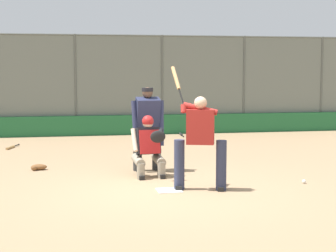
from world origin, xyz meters
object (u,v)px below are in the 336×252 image
at_px(spare_bat_by_padding, 181,134).
at_px(baseball_loose, 304,181).
at_px(catcher_behind_plate, 149,145).
at_px(umpire_home, 147,126).
at_px(batter_at_plate, 200,139).
at_px(spare_bat_third_base_side, 11,147).
at_px(fielding_glove_on_dirt, 38,167).

height_order(spare_bat_by_padding, baseball_loose, baseball_loose).
bearing_deg(spare_bat_by_padding, catcher_behind_plate, 167.50).
bearing_deg(umpire_home, batter_at_plate, 103.42).
relative_size(umpire_home, spare_bat_third_base_side, 2.10).
relative_size(umpire_home, fielding_glove_on_dirt, 5.24).
relative_size(batter_at_plate, spare_bat_third_base_side, 2.61).
bearing_deg(batter_at_plate, spare_bat_by_padding, -82.45).
distance_m(spare_bat_third_base_side, baseball_loose, 8.29).
relative_size(catcher_behind_plate, spare_bat_third_base_side, 1.46).
bearing_deg(spare_bat_third_base_side, batter_at_plate, 49.20).
relative_size(batter_at_plate, fielding_glove_on_dirt, 6.51).
relative_size(spare_bat_third_base_side, baseball_loose, 11.37).
xyz_separation_m(spare_bat_by_padding, baseball_loose, (-0.68, 7.97, 0.00)).
bearing_deg(batter_at_plate, spare_bat_third_base_side, -40.79).
bearing_deg(spare_bat_third_base_side, umpire_home, 55.47).
distance_m(fielding_glove_on_dirt, baseball_loose, 5.52).
xyz_separation_m(umpire_home, spare_bat_by_padding, (-2.02, -6.09, -0.92)).
distance_m(batter_at_plate, umpire_home, 2.15).
bearing_deg(catcher_behind_plate, spare_bat_third_base_side, -62.81).
height_order(spare_bat_third_base_side, baseball_loose, baseball_loose).
xyz_separation_m(catcher_behind_plate, spare_bat_by_padding, (-2.09, -6.80, -0.60)).
relative_size(batter_at_plate, umpire_home, 1.24).
bearing_deg(catcher_behind_plate, fielding_glove_on_dirt, -34.63).
bearing_deg(umpire_home, spare_bat_third_base_side, -55.35).
xyz_separation_m(batter_at_plate, spare_bat_third_base_side, (3.78, -6.05, -0.88)).
xyz_separation_m(catcher_behind_plate, spare_bat_third_base_side, (3.07, -4.70, -0.60)).
relative_size(catcher_behind_plate, baseball_loose, 16.62).
distance_m(catcher_behind_plate, spare_bat_third_base_side, 5.65).
height_order(catcher_behind_plate, baseball_loose, catcher_behind_plate).
distance_m(batter_at_plate, fielding_glove_on_dirt, 3.97).
bearing_deg(baseball_loose, fielding_glove_on_dirt, -25.49).
bearing_deg(spare_bat_third_base_side, spare_bat_by_padding, 129.27).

